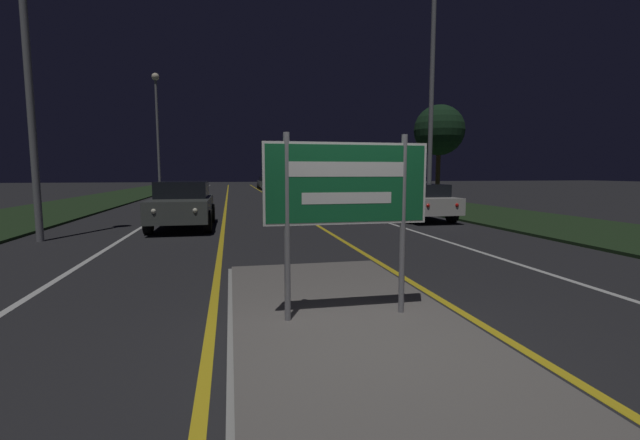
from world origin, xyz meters
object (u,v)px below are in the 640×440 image
car_receding_1 (300,191)px  warning_sign (396,177)px  highway_sign (347,191)px  car_receding_2 (278,186)px  streetlight_right_near (432,63)px  car_receding_3 (267,183)px  streetlight_left_far (157,117)px  car_receding_0 (416,200)px  car_approaching_0 (183,204)px

car_receding_1 → warning_sign: (6.63, 1.57, 0.79)m
highway_sign → warning_sign: size_ratio=0.90×
highway_sign → car_receding_2: bearing=85.2°
streetlight_right_near → car_receding_3: size_ratio=2.22×
car_receding_2 → car_receding_3: size_ratio=1.13×
highway_sign → car_receding_2: (2.52, 30.10, -0.87)m
car_receding_2 → highway_sign: bearing=-94.8°
streetlight_right_near → streetlight_left_far: bearing=125.7°
streetlight_left_far → car_receding_3: bearing=55.3°
car_receding_1 → car_receding_3: size_ratio=1.09×
highway_sign → car_receding_1: (2.67, 20.04, -0.86)m
highway_sign → car_receding_3: bearing=86.5°
streetlight_left_far → car_receding_3: streetlight_left_far is taller
warning_sign → car_receding_0: bearing=-108.2°
car_approaching_0 → car_receding_2: bearing=75.3°
car_receding_0 → car_receding_1: (-3.00, 9.50, -0.01)m
highway_sign → car_receding_3: highway_sign is taller
streetlight_right_near → car_approaching_0: bearing=-171.8°
car_receding_0 → warning_sign: 11.67m
streetlight_right_near → car_receding_3: (-3.84, 30.95, -5.27)m
car_receding_0 → car_receding_2: car_receding_0 is taller
highway_sign → car_receding_0: size_ratio=0.48×
streetlight_right_near → warning_sign: size_ratio=3.98×
streetlight_left_far → warning_sign: size_ratio=3.79×
streetlight_left_far → car_receding_3: (9.04, 13.05, -5.15)m
car_receding_3 → warning_sign: warning_sign is taller
car_receding_0 → car_receding_2: bearing=99.2°
streetlight_left_far → car_receding_0: bearing=-56.7°
warning_sign → streetlight_left_far: bearing=155.0°
streetlight_right_near → car_approaching_0: size_ratio=2.20×
highway_sign → car_receding_0: highway_sign is taller
car_approaching_0 → warning_sign: bearing=44.5°
car_receding_1 → warning_sign: bearing=13.3°
car_receding_0 → car_approaching_0: bearing=-174.4°
car_receding_0 → warning_sign: (3.63, 11.07, 0.78)m
highway_sign → car_receding_3: (2.60, 42.00, -0.86)m
car_receding_0 → streetlight_left_far: bearing=123.3°
car_receding_2 → car_approaching_0: (-5.34, -20.39, 0.09)m
car_receding_2 → car_approaching_0: car_approaching_0 is taller
car_approaching_0 → car_receding_1: bearing=62.0°
car_receding_0 → warning_sign: bearing=71.8°
streetlight_left_far → car_approaching_0: streetlight_left_far is taller
car_receding_0 → highway_sign: bearing=-118.3°
car_receding_1 → car_approaching_0: bearing=-118.0°
highway_sign → car_receding_1: size_ratio=0.46×
highway_sign → car_receding_0: bearing=61.7°
car_receding_0 → streetlight_right_near: bearing=33.3°
car_receding_0 → warning_sign: warning_sign is taller
car_receding_2 → streetlight_left_far: bearing=-172.7°
streetlight_right_near → car_receding_3: 31.63m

